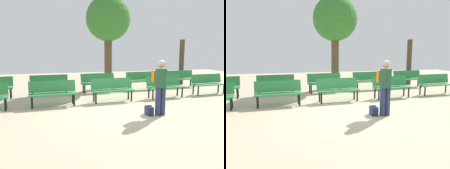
# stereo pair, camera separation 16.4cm
# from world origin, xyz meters

# --- Properties ---
(ground_plane) EXTENTS (26.36, 26.36, 0.00)m
(ground_plane) POSITION_xyz_m (0.00, 0.00, 0.00)
(ground_plane) COLOR #BCAD8E
(bench_r0_c1) EXTENTS (1.62, 0.57, 0.87)m
(bench_r0_c1) POSITION_xyz_m (-2.36, 1.42, 0.50)
(bench_r0_c1) COLOR #2D8442
(bench_r0_c1) RESTS_ON ground_plane
(bench_r0_c2) EXTENTS (1.62, 0.56, 0.87)m
(bench_r0_c2) POSITION_xyz_m (-0.16, 1.58, 0.50)
(bench_r0_c2) COLOR #2D8442
(bench_r0_c2) RESTS_ON ground_plane
(bench_r0_c3) EXTENTS (1.64, 0.63, 0.87)m
(bench_r0_c3) POSITION_xyz_m (2.13, 1.72, 0.50)
(bench_r0_c3) COLOR #2D8442
(bench_r0_c3) RESTS_ON ground_plane
(bench_r0_c4) EXTENTS (1.63, 0.58, 0.87)m
(bench_r0_c4) POSITION_xyz_m (4.38, 1.92, 0.50)
(bench_r0_c4) COLOR #2D8442
(bench_r0_c4) RESTS_ON ground_plane
(bench_r1_c1) EXTENTS (1.62, 0.55, 0.87)m
(bench_r1_c1) POSITION_xyz_m (-2.48, 3.41, 0.50)
(bench_r1_c1) COLOR #2D8442
(bench_r1_c1) RESTS_ON ground_plane
(bench_r1_c2) EXTENTS (1.64, 0.62, 0.87)m
(bench_r1_c2) POSITION_xyz_m (-0.29, 3.55, 0.50)
(bench_r1_c2) COLOR #2D8442
(bench_r1_c2) RESTS_ON ground_plane
(bench_r1_c3) EXTENTS (1.62, 0.56, 0.87)m
(bench_r1_c3) POSITION_xyz_m (1.96, 3.73, 0.50)
(bench_r1_c3) COLOR #2D8442
(bench_r1_c3) RESTS_ON ground_plane
(bench_r1_c4) EXTENTS (1.62, 0.57, 0.87)m
(bench_r1_c4) POSITION_xyz_m (4.25, 3.91, 0.50)
(bench_r1_c4) COLOR #2D8442
(bench_r1_c4) RESTS_ON ground_plane
(tree_0) EXTENTS (2.29, 2.29, 4.69)m
(tree_0) POSITION_xyz_m (0.53, 4.90, 3.47)
(tree_0) COLOR brown
(tree_0) RESTS_ON ground_plane
(tree_1) EXTENTS (0.27, 0.27, 2.54)m
(tree_1) POSITION_xyz_m (4.82, 4.80, 1.27)
(tree_1) COLOR #4C3A28
(tree_1) RESTS_ON ground_plane
(visitor_with_backpack) EXTENTS (0.35, 0.53, 1.65)m
(visitor_with_backpack) POSITION_xyz_m (0.73, -0.57, 0.94)
(visitor_with_backpack) COLOR navy
(visitor_with_backpack) RESTS_ON ground_plane
(handbag) EXTENTS (0.19, 0.33, 0.29)m
(handbag) POSITION_xyz_m (0.43, -0.49, 0.13)
(handbag) COLOR #192347
(handbag) RESTS_ON ground_plane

